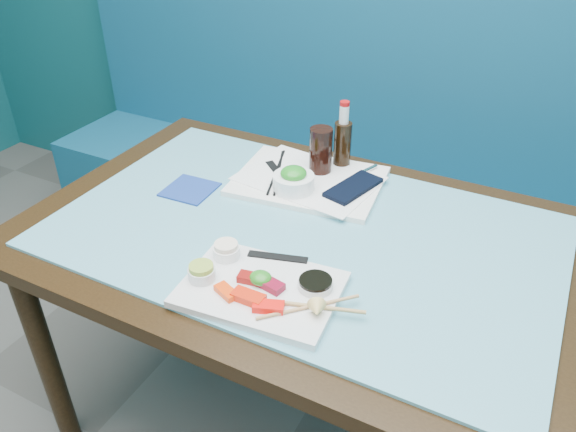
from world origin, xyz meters
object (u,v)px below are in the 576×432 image
at_px(booth_bench, 394,203).
at_px(blue_napkin, 190,189).
at_px(dining_table, 302,259).
at_px(cola_glass, 321,150).
at_px(cola_bottle_body, 342,146).
at_px(seaweed_bowl, 293,183).
at_px(sashimi_plate, 261,289).
at_px(serving_tray, 309,181).

distance_m(booth_bench, blue_napkin, 0.97).
bearing_deg(dining_table, cola_glass, 105.98).
height_order(cola_glass, cola_bottle_body, cola_glass).
relative_size(cola_bottle_body, blue_napkin, 1.11).
relative_size(seaweed_bowl, blue_napkin, 0.87).
height_order(sashimi_plate, serving_tray, sashimi_plate).
height_order(sashimi_plate, seaweed_bowl, seaweed_bowl).
relative_size(serving_tray, seaweed_bowl, 3.57).
height_order(booth_bench, seaweed_bowl, booth_bench).
bearing_deg(sashimi_plate, cola_glass, 95.72).
distance_m(cola_bottle_body, blue_napkin, 0.46).
relative_size(cola_glass, cola_bottle_body, 0.92).
bearing_deg(blue_napkin, dining_table, -4.87).
relative_size(dining_table, serving_tray, 3.47).
bearing_deg(booth_bench, dining_table, -90.00).
bearing_deg(seaweed_bowl, blue_napkin, -157.09).
relative_size(booth_bench, blue_napkin, 23.01).
relative_size(booth_bench, cola_glass, 22.58).
bearing_deg(cola_bottle_body, sashimi_plate, -83.68).
bearing_deg(dining_table, seaweed_bowl, 124.42).
distance_m(dining_table, sashimi_plate, 0.27).
distance_m(dining_table, seaweed_bowl, 0.22).
xyz_separation_m(sashimi_plate, serving_tray, (-0.11, 0.47, -0.00)).
distance_m(seaweed_bowl, cola_glass, 0.14).
relative_size(dining_table, cola_glass, 10.54).
bearing_deg(cola_bottle_body, blue_napkin, -135.83).
distance_m(booth_bench, dining_table, 0.89).
bearing_deg(seaweed_bowl, dining_table, -55.58).
bearing_deg(seaweed_bowl, sashimi_plate, -72.76).
bearing_deg(cola_glass, blue_napkin, -139.73).
xyz_separation_m(booth_bench, dining_table, (0.00, -0.84, 0.29)).
xyz_separation_m(sashimi_plate, blue_napkin, (-0.39, 0.28, -0.01)).
bearing_deg(cola_glass, cola_bottle_body, 62.72).
bearing_deg(serving_tray, cola_bottle_body, 63.13).
height_order(sashimi_plate, cola_glass, cola_glass).
bearing_deg(booth_bench, sashimi_plate, -88.72).
height_order(sashimi_plate, blue_napkin, sashimi_plate).
height_order(cola_glass, blue_napkin, cola_glass).
distance_m(dining_table, blue_napkin, 0.38).
bearing_deg(dining_table, blue_napkin, 175.13).
bearing_deg(sashimi_plate, serving_tray, 98.13).
xyz_separation_m(booth_bench, blue_napkin, (-0.36, -0.81, 0.39)).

